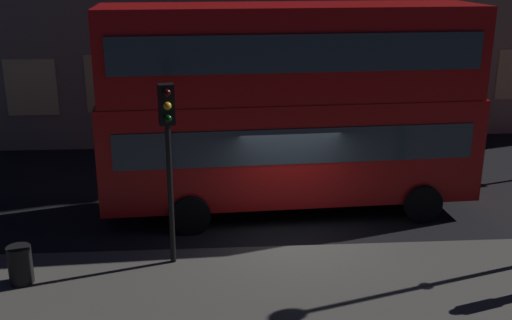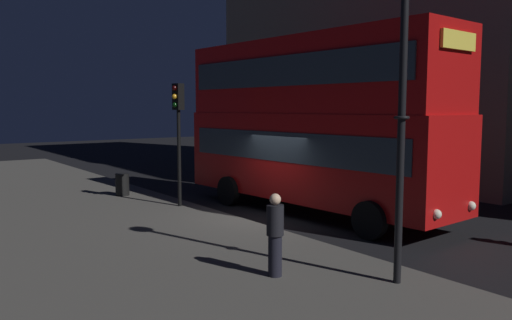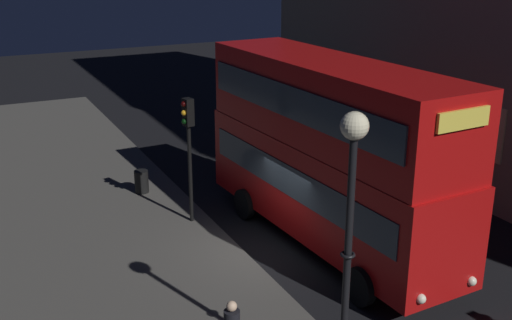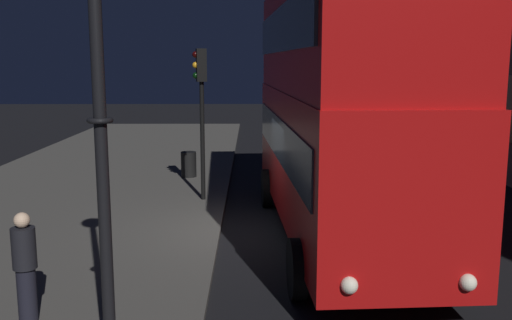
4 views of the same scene
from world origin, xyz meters
TOP-DOWN VIEW (x-y plane):
  - ground_plane at (0.00, 0.00)m, footprint 80.00×80.00m
  - sidewalk_slab at (0.00, -4.84)m, footprint 44.00×8.29m
  - double_decker_bus at (0.12, 1.86)m, footprint 10.02×3.23m
  - traffic_light_near_kerb at (-2.83, -1.32)m, footprint 0.36×0.39m
  - street_lamp at (6.23, -1.60)m, footprint 0.50×0.50m
  - litter_bin at (-5.93, -2.03)m, footprint 0.50×0.50m

SIDE VIEW (x-z plane):
  - ground_plane at x=0.00m, z-range 0.00..0.00m
  - sidewalk_slab at x=0.00m, z-range 0.00..0.12m
  - litter_bin at x=-5.93m, z-range 0.12..0.93m
  - traffic_light_near_kerb at x=-2.83m, z-range 1.00..5.02m
  - double_decker_bus at x=0.12m, z-range 0.30..5.79m
  - street_lamp at x=6.23m, z-range 1.42..7.16m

